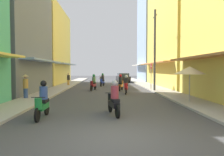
{
  "coord_description": "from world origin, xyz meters",
  "views": [
    {
      "loc": [
        -0.24,
        -5.93,
        2.04
      ],
      "look_at": [
        0.41,
        13.09,
        1.24
      ],
      "focal_mm": 32.8,
      "sensor_mm": 36.0,
      "label": 1
    }
  ],
  "objects_px": {
    "motorbike_maroon": "(93,83)",
    "motorbike_silver": "(101,78)",
    "motorbike_black": "(114,100)",
    "motorbike_red": "(126,85)",
    "motorbike_blue": "(102,80)",
    "motorbike_green": "(42,101)",
    "utility_pole": "(155,50)",
    "parked_car": "(123,78)",
    "vendor_umbrella": "(190,70)",
    "street_sign_no_entry": "(151,73)",
    "motorbike_orange": "(121,83)",
    "pedestrian_crossing": "(68,79)",
    "pedestrian_foreground": "(26,85)"
  },
  "relations": [
    {
      "from": "motorbike_blue",
      "to": "motorbike_black",
      "type": "relative_size",
      "value": 0.99
    },
    {
      "from": "motorbike_orange",
      "to": "motorbike_red",
      "type": "distance_m",
      "value": 2.55
    },
    {
      "from": "pedestrian_crossing",
      "to": "motorbike_orange",
      "type": "bearing_deg",
      "value": -44.37
    },
    {
      "from": "vendor_umbrella",
      "to": "parked_car",
      "type": "bearing_deg",
      "value": 96.05
    },
    {
      "from": "vendor_umbrella",
      "to": "motorbike_red",
      "type": "bearing_deg",
      "value": 122.3
    },
    {
      "from": "motorbike_maroon",
      "to": "parked_car",
      "type": "height_order",
      "value": "motorbike_maroon"
    },
    {
      "from": "motorbike_maroon",
      "to": "utility_pole",
      "type": "distance_m",
      "value": 6.62
    },
    {
      "from": "motorbike_black",
      "to": "pedestrian_foreground",
      "type": "height_order",
      "value": "pedestrian_foreground"
    },
    {
      "from": "motorbike_black",
      "to": "motorbike_red",
      "type": "relative_size",
      "value": 0.99
    },
    {
      "from": "motorbike_orange",
      "to": "pedestrian_crossing",
      "type": "distance_m",
      "value": 8.49
    },
    {
      "from": "motorbike_black",
      "to": "street_sign_no_entry",
      "type": "xyz_separation_m",
      "value": [
        4.06,
        10.54,
        1.01
      ]
    },
    {
      "from": "pedestrian_foreground",
      "to": "street_sign_no_entry",
      "type": "bearing_deg",
      "value": 29.6
    },
    {
      "from": "parked_car",
      "to": "pedestrian_foreground",
      "type": "bearing_deg",
      "value": -114.15
    },
    {
      "from": "street_sign_no_entry",
      "to": "motorbike_red",
      "type": "bearing_deg",
      "value": -136.47
    },
    {
      "from": "pedestrian_foreground",
      "to": "vendor_umbrella",
      "type": "xyz_separation_m",
      "value": [
        10.39,
        -2.08,
        1.02
      ]
    },
    {
      "from": "pedestrian_crossing",
      "to": "utility_pole",
      "type": "relative_size",
      "value": 0.21
    },
    {
      "from": "motorbike_black",
      "to": "street_sign_no_entry",
      "type": "bearing_deg",
      "value": 68.92
    },
    {
      "from": "motorbike_black",
      "to": "motorbike_orange",
      "type": "bearing_deg",
      "value": 83.84
    },
    {
      "from": "motorbike_silver",
      "to": "vendor_umbrella",
      "type": "bearing_deg",
      "value": -76.24
    },
    {
      "from": "motorbike_red",
      "to": "parked_car",
      "type": "bearing_deg",
      "value": 85.99
    },
    {
      "from": "motorbike_orange",
      "to": "motorbike_red",
      "type": "bearing_deg",
      "value": -84.43
    },
    {
      "from": "motorbike_maroon",
      "to": "street_sign_no_entry",
      "type": "distance_m",
      "value": 5.69
    },
    {
      "from": "motorbike_green",
      "to": "utility_pole",
      "type": "relative_size",
      "value": 0.24
    },
    {
      "from": "motorbike_maroon",
      "to": "motorbike_blue",
      "type": "distance_m",
      "value": 4.96
    },
    {
      "from": "motorbike_orange",
      "to": "motorbike_green",
      "type": "height_order",
      "value": "same"
    },
    {
      "from": "motorbike_red",
      "to": "vendor_umbrella",
      "type": "xyz_separation_m",
      "value": [
        3.24,
        -5.12,
        1.28
      ]
    },
    {
      "from": "motorbike_maroon",
      "to": "pedestrian_crossing",
      "type": "distance_m",
      "value": 6.52
    },
    {
      "from": "motorbike_maroon",
      "to": "motorbike_silver",
      "type": "distance_m",
      "value": 15.64
    },
    {
      "from": "motorbike_red",
      "to": "vendor_umbrella",
      "type": "height_order",
      "value": "vendor_umbrella"
    },
    {
      "from": "pedestrian_crossing",
      "to": "motorbike_black",
      "type": "bearing_deg",
      "value": -73.33
    },
    {
      "from": "utility_pole",
      "to": "parked_car",
      "type": "bearing_deg",
      "value": 97.07
    },
    {
      "from": "motorbike_green",
      "to": "vendor_umbrella",
      "type": "bearing_deg",
      "value": 23.66
    },
    {
      "from": "motorbike_silver",
      "to": "motorbike_green",
      "type": "xyz_separation_m",
      "value": [
        -1.83,
        -27.01,
        0.2
      ]
    },
    {
      "from": "motorbike_black",
      "to": "parked_car",
      "type": "relative_size",
      "value": 0.42
    },
    {
      "from": "motorbike_red",
      "to": "pedestrian_crossing",
      "type": "distance_m",
      "value": 10.58
    },
    {
      "from": "motorbike_blue",
      "to": "parked_car",
      "type": "xyz_separation_m",
      "value": [
        3.17,
        7.5,
        0.04
      ]
    },
    {
      "from": "motorbike_orange",
      "to": "pedestrian_crossing",
      "type": "xyz_separation_m",
      "value": [
        -6.07,
        5.94,
        0.1
      ]
    },
    {
      "from": "motorbike_silver",
      "to": "pedestrian_foreground",
      "type": "height_order",
      "value": "pedestrian_foreground"
    },
    {
      "from": "motorbike_orange",
      "to": "vendor_umbrella",
      "type": "xyz_separation_m",
      "value": [
        3.49,
        -7.66,
        1.28
      ]
    },
    {
      "from": "motorbike_maroon",
      "to": "motorbike_orange",
      "type": "bearing_deg",
      "value": -8.04
    },
    {
      "from": "motorbike_blue",
      "to": "utility_pole",
      "type": "height_order",
      "value": "utility_pole"
    },
    {
      "from": "pedestrian_crossing",
      "to": "utility_pole",
      "type": "xyz_separation_m",
      "value": [
        9.1,
        -6.91,
        3.01
      ]
    },
    {
      "from": "parked_car",
      "to": "street_sign_no_entry",
      "type": "height_order",
      "value": "street_sign_no_entry"
    },
    {
      "from": "motorbike_black",
      "to": "motorbike_silver",
      "type": "relative_size",
      "value": 0.98
    },
    {
      "from": "motorbike_maroon",
      "to": "motorbike_black",
      "type": "relative_size",
      "value": 1.0
    },
    {
      "from": "motorbike_green",
      "to": "pedestrian_crossing",
      "type": "bearing_deg",
      "value": 96.51
    },
    {
      "from": "pedestrian_foreground",
      "to": "motorbike_blue",
      "type": "bearing_deg",
      "value": 64.99
    },
    {
      "from": "vendor_umbrella",
      "to": "street_sign_no_entry",
      "type": "height_order",
      "value": "street_sign_no_entry"
    },
    {
      "from": "motorbike_blue",
      "to": "motorbike_green",
      "type": "relative_size",
      "value": 0.98
    },
    {
      "from": "parked_car",
      "to": "utility_pole",
      "type": "height_order",
      "value": "utility_pole"
    }
  ]
}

